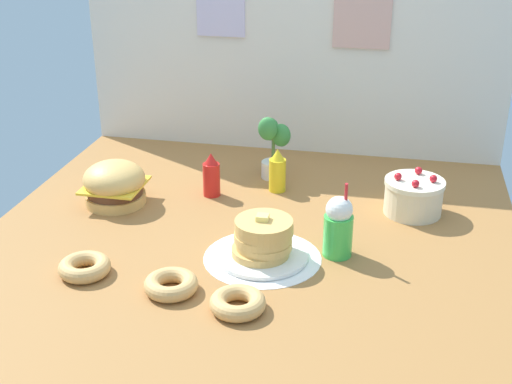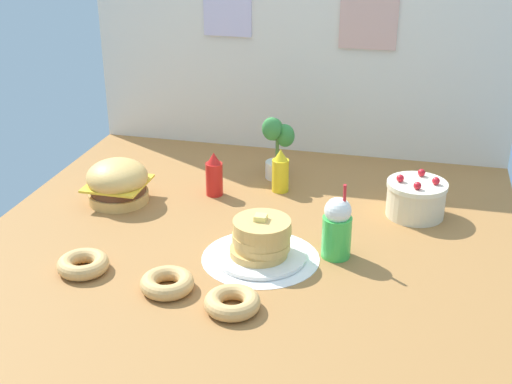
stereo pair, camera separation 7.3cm
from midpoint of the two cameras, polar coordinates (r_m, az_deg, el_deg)
ground_plane at (r=244.74cm, az=-1.69°, el=-4.52°), size 191.77×194.70×2.00cm
back_wall at (r=316.03cm, az=2.39°, el=12.43°), size 191.77×4.20×103.48cm
doily_mat at (r=235.25cm, az=-0.36°, el=-5.45°), size 40.16×40.16×0.40cm
burger at (r=277.31cm, az=-12.34°, el=0.65°), size 24.20×24.20×17.45cm
pancake_stack at (r=232.06cm, az=-0.33°, el=-4.06°), size 31.03×31.03×15.97cm
layer_cake at (r=269.36cm, az=12.12°, el=-0.35°), size 22.78×22.78×16.61cm
ketchup_bottle at (r=278.81cm, az=-4.45°, el=1.33°), size 6.94×6.94×18.25cm
mustard_bottle at (r=282.27cm, az=1.04°, el=1.70°), size 6.94×6.94×18.25cm
cream_soda_cup at (r=233.70cm, az=5.93°, el=-2.87°), size 10.04×10.04×27.36cm
donut_pink_glaze at (r=232.77cm, az=-14.85°, el=-5.99°), size 16.98×16.98×5.11cm
donut_chocolate at (r=218.11cm, az=-7.99°, el=-7.54°), size 16.98×16.98×5.11cm
donut_vanilla at (r=207.63cm, az=-2.54°, el=-9.10°), size 16.98×16.98×5.11cm
potted_plant at (r=292.96cm, az=0.69°, el=3.91°), size 13.38×10.40×27.84cm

